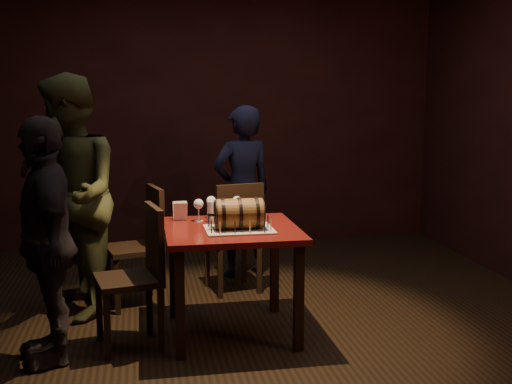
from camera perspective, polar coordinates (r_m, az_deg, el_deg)
The scene contains 16 objects.
room_shell at distance 4.48m, azimuth -1.09°, elevation 5.56°, with size 5.04×5.04×2.80m.
pub_table at distance 4.39m, azimuth -2.19°, elevation -4.57°, with size 0.90×0.90×0.75m.
cake_board at distance 4.28m, azimuth -1.51°, elevation -3.34°, with size 0.45×0.35×0.01m, color #B0A28E.
barrel_cake at distance 4.25m, azimuth -1.52°, elevation -1.94°, with size 0.37×0.22×0.22m.
birthday_candles at distance 4.27m, azimuth -1.51°, elevation -2.73°, with size 0.40×0.30×0.09m.
wine_glass_left at distance 4.56m, azimuth -5.13°, elevation -1.16°, with size 0.07×0.07×0.16m.
wine_glass_mid at distance 4.67m, azimuth -4.00°, elevation -0.90°, with size 0.07×0.07×0.16m.
wine_glass_right at distance 4.66m, azimuth -1.69°, elevation -0.90°, with size 0.07×0.07×0.16m.
pint_of_ale at distance 4.53m, azimuth -3.90°, elevation -1.80°, with size 0.07×0.07×0.15m.
menu_card at distance 4.62m, azimuth -6.75°, elevation -1.72°, with size 0.10×0.05×0.13m, color white, non-canonical shape.
chair_back at distance 5.28m, azimuth -1.80°, elevation -3.53°, with size 0.47×0.47×0.93m.
chair_left_rear at distance 5.10m, azimuth -9.97°, elevation -4.13°, with size 0.48×0.48×0.93m.
chair_left_front at distance 4.29m, azimuth -10.26°, elevation -6.68°, with size 0.47×0.47×0.93m.
person_back at distance 5.75m, azimuth -1.23°, elevation 0.03°, with size 0.56×0.37×1.54m, color black.
person_left_rear at distance 4.89m, azimuth -16.29°, elevation -0.42°, with size 0.87×0.68×1.80m, color #3D4120.
person_left_front at distance 4.13m, azimuth -18.18°, elevation -4.15°, with size 0.90×0.37×1.53m, color black.
Camera 1 is at (-0.71, -4.42, 1.68)m, focal length 45.00 mm.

